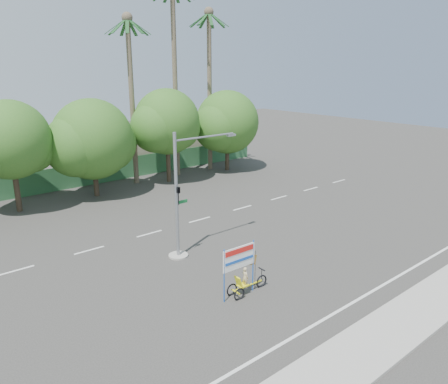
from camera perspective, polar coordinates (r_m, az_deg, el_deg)
ground at (r=23.55m, az=4.74°, el=-9.86°), size 120.00×120.00×0.00m
sidewalk_near at (r=19.65m, az=20.95°, el=-16.59°), size 50.00×2.40×0.12m
fence at (r=40.46m, az=-17.11°, el=2.28°), size 38.00×0.08×2.00m
building_right at (r=47.68m, az=-10.51°, el=5.80°), size 14.00×8.00×3.60m
tree_left at (r=34.25m, az=-26.21°, el=5.78°), size 6.66×5.60×8.07m
tree_center at (r=36.20m, az=-16.89°, el=6.31°), size 7.62×6.40×7.85m
tree_right at (r=39.32m, az=-7.52°, el=8.77°), size 6.90×5.80×8.36m
tree_far_right at (r=43.52m, az=0.37°, el=8.86°), size 7.38×6.20×7.94m
palm_tall at (r=41.35m, az=-6.48°, el=16.45°), size 3.73×3.79×17.45m
palm_mid at (r=43.71m, az=-1.92°, el=15.14°), size 3.73×3.79×15.45m
palm_short at (r=39.06m, az=-12.06°, el=13.85°), size 3.73×3.79×14.45m
traffic_signal at (r=23.99m, az=-5.57°, el=-1.84°), size 4.72×1.10×7.00m
trike_billboard at (r=20.57m, az=2.51°, el=-10.64°), size 2.67×0.63×2.62m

